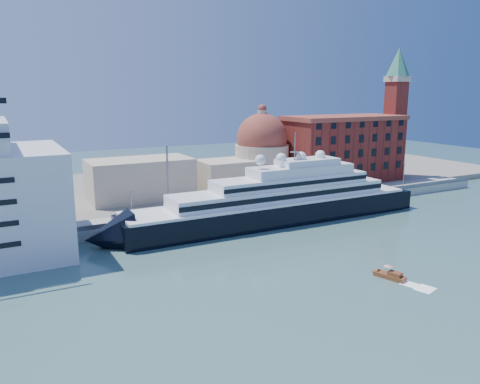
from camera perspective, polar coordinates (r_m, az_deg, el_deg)
ground at (r=101.98m, az=8.53°, el=-7.18°), size 400.00×400.00×0.00m
quay at (r=129.29m, az=-0.39°, el=-2.30°), size 180.00×10.00×2.50m
land at (r=165.90m, az=-6.93°, el=0.76°), size 260.00×72.00×2.00m
quay_fence at (r=124.98m, az=0.57°, el=-1.94°), size 180.00×0.10×1.20m
superyacht at (r=120.35m, az=3.12°, el=-1.72°), size 91.12×12.63×27.23m
service_barge at (r=101.77m, az=-27.05°, el=-8.04°), size 11.55×4.47×2.55m
water_taxi at (r=91.05m, az=17.91°, el=-9.64°), size 3.46×5.98×2.70m
warehouse at (r=170.57m, az=12.48°, el=5.23°), size 43.00×19.00×23.25m
campanile at (r=185.92m, az=18.44°, el=10.08°), size 8.40×8.40×47.00m
church at (r=150.98m, az=-2.40°, el=3.53°), size 66.00×18.00×25.50m
lamp_posts at (r=120.63m, az=-5.36°, el=0.78°), size 120.80×2.40×18.00m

